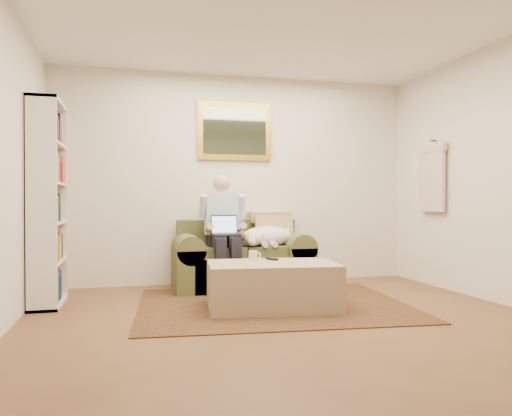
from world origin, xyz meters
name	(u,v)px	position (x,y,z in m)	size (l,w,h in m)	color
room_shell	(290,168)	(0.00, 0.35, 1.30)	(4.51, 5.00, 2.61)	brown
rug	(273,304)	(0.05, 1.04, 0.01)	(2.59, 2.07, 0.01)	#341E14
sofa	(242,265)	(-0.04, 2.06, 0.27)	(1.59, 0.81, 0.95)	#4E572E
seated_man	(224,232)	(-0.27, 1.92, 0.67)	(0.52, 0.75, 1.34)	#8CBDD8
laptop	(225,230)	(-0.27, 1.85, 0.70)	(0.31, 0.24, 0.22)	black
sleeping_dog	(267,236)	(0.25, 1.98, 0.61)	(0.66, 0.41, 0.24)	white
ottoman	(272,286)	(-0.01, 0.87, 0.22)	(1.20, 0.76, 0.44)	tan
coffee_mug	(253,256)	(-0.15, 1.05, 0.49)	(0.08, 0.08, 0.10)	white
tv_remote	(272,259)	(0.05, 1.09, 0.45)	(0.05, 0.15, 0.02)	black
bookshelf	(48,203)	(-2.10, 1.60, 1.00)	(0.28, 0.80, 2.00)	white
wall_mirror	(235,131)	(-0.04, 2.47, 1.90)	(0.94, 0.04, 0.72)	gold
hanging_shirt	(432,174)	(2.19, 1.60, 1.35)	(0.06, 0.52, 0.90)	beige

